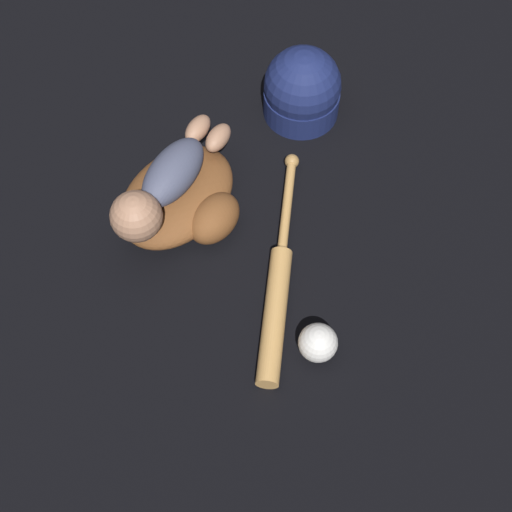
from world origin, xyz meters
TOP-DOWN VIEW (x-y plane):
  - ground_plane at (0.00, 0.00)m, footprint 6.00×6.00m
  - baseball_glove at (-0.02, 0.01)m, footprint 0.34×0.31m
  - baby_figure at (0.02, 0.01)m, footprint 0.35×0.22m
  - baseball_bat at (-0.05, 0.29)m, footprint 0.40×0.42m
  - baseball at (-0.04, 0.44)m, footprint 0.08×0.08m
  - baseball_cap at (-0.40, -0.07)m, footprint 0.25×0.26m

SIDE VIEW (x-z plane):
  - ground_plane at x=0.00m, z-range 0.00..0.00m
  - baseball_bat at x=-0.05m, z-range 0.00..0.05m
  - baseball at x=-0.04m, z-range 0.00..0.08m
  - baseball_glove at x=-0.02m, z-range 0.00..0.09m
  - baseball_cap at x=-0.40m, z-range -0.02..0.16m
  - baby_figure at x=0.02m, z-range 0.08..0.18m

